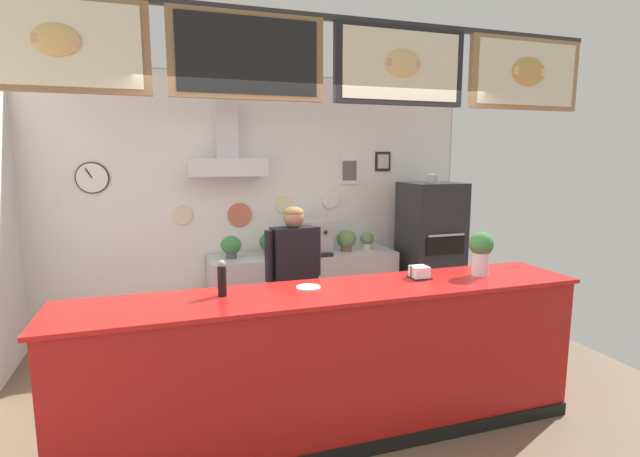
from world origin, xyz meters
name	(u,v)px	position (x,y,z in m)	size (l,w,h in m)	color
ground_plane	(322,414)	(0.00, 0.00, 0.00)	(6.22, 6.22, 0.00)	brown
back_wall_assembly	(262,193)	(-0.02, 2.16, 1.59)	(5.18, 2.59, 2.96)	#9E9E99
service_counter	(335,364)	(0.00, -0.29, 0.55)	(3.71, 0.66, 1.09)	#B21916
back_prep_counter	(303,290)	(0.42, 1.93, 0.44)	(2.19, 0.62, 0.89)	#B7BABF
pizza_oven	(430,252)	(1.96, 1.68, 0.85)	(0.66, 0.67, 1.80)	#232326
shop_worker	(294,284)	(0.00, 0.80, 0.85)	(0.55, 0.28, 1.57)	#232328
espresso_machine	(309,237)	(0.48, 1.90, 1.08)	(0.47, 0.47, 0.39)	#A3A5AD
potted_basil	(346,240)	(0.95, 1.90, 1.02)	(0.24, 0.24, 0.25)	#9E563D
potted_sage	(367,240)	(1.23, 1.93, 1.00)	(0.17, 0.17, 0.20)	beige
potted_rosemary	(270,243)	(0.03, 1.96, 1.03)	(0.24, 0.24, 0.26)	#4C4C51
potted_oregano	(231,246)	(-0.42, 1.92, 1.03)	(0.23, 0.23, 0.25)	#4C4C51
basil_vase	(481,252)	(1.21, -0.27, 1.28)	(0.19, 0.19, 0.34)	silver
napkin_holder	(419,273)	(0.72, -0.20, 1.14)	(0.15, 0.15, 0.11)	#262628
pepper_grinder	(222,278)	(-0.76, -0.19, 1.21)	(0.06, 0.06, 0.24)	black
condiment_plate	(308,287)	(-0.17, -0.20, 1.10)	(0.17, 0.17, 0.01)	white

